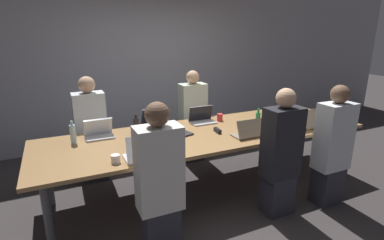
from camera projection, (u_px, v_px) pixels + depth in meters
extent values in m
plane|color=#383333|center=(207.00, 187.00, 3.97)|extent=(24.00, 24.00, 0.00)
cube|color=#9999A3|center=(153.00, 64.00, 5.45)|extent=(12.00, 0.06, 2.80)
cube|color=#9E7547|center=(207.00, 133.00, 3.75)|extent=(4.09, 1.22, 0.04)
cylinder|color=#4C4C51|center=(48.00, 216.00, 2.73)|extent=(0.08, 0.08, 0.74)
cylinder|color=#4C4C51|center=(338.00, 150.00, 4.24)|extent=(0.08, 0.08, 0.74)
cylinder|color=#4C4C51|center=(48.00, 176.00, 3.48)|extent=(0.08, 0.08, 0.74)
cylinder|color=#4C4C51|center=(294.00, 132.00, 4.99)|extent=(0.08, 0.08, 0.74)
cube|color=silver|center=(142.00, 157.00, 2.98)|extent=(0.35, 0.25, 0.02)
cube|color=silver|center=(145.00, 148.00, 2.84)|extent=(0.36, 0.05, 0.26)
cube|color=black|center=(145.00, 148.00, 2.85)|extent=(0.35, 0.05, 0.25)
cube|color=#2D2D38|center=(161.00, 229.00, 2.78)|extent=(0.32, 0.24, 0.45)
cube|color=silver|center=(159.00, 169.00, 2.61)|extent=(0.40, 0.24, 0.78)
sphere|color=brown|center=(157.00, 114.00, 2.46)|extent=(0.21, 0.21, 0.21)
cylinder|color=white|center=(115.00, 159.00, 2.86)|extent=(0.09, 0.09, 0.08)
cylinder|color=black|center=(162.00, 143.00, 3.15)|extent=(0.06, 0.06, 0.17)
cylinder|color=black|center=(162.00, 134.00, 3.12)|extent=(0.03, 0.03, 0.04)
cube|color=#B7B7BC|center=(203.00, 123.00, 4.09)|extent=(0.34, 0.21, 0.02)
cube|color=#B7B7BC|center=(200.00, 113.00, 4.13)|extent=(0.35, 0.06, 0.21)
cube|color=black|center=(201.00, 113.00, 4.12)|extent=(0.34, 0.05, 0.20)
cube|color=#2D2D38|center=(193.00, 146.00, 4.78)|extent=(0.32, 0.24, 0.45)
cube|color=beige|center=(193.00, 109.00, 4.60)|extent=(0.40, 0.24, 0.78)
sphere|color=tan|center=(193.00, 77.00, 4.46)|extent=(0.20, 0.20, 0.20)
cylinder|color=red|center=(220.00, 117.00, 4.19)|extent=(0.08, 0.08, 0.10)
cube|color=gray|center=(247.00, 135.00, 3.60)|extent=(0.36, 0.21, 0.02)
cube|color=gray|center=(251.00, 128.00, 3.50)|extent=(0.36, 0.08, 0.20)
cube|color=black|center=(251.00, 128.00, 3.51)|extent=(0.36, 0.08, 0.20)
cube|color=#2D2D38|center=(277.00, 194.00, 3.38)|extent=(0.32, 0.24, 0.45)
cube|color=#232328|center=(282.00, 143.00, 3.20)|extent=(0.40, 0.24, 0.78)
sphere|color=tan|center=(286.00, 98.00, 3.06)|extent=(0.21, 0.21, 0.21)
cylinder|color=green|center=(258.00, 121.00, 3.80)|extent=(0.06, 0.06, 0.23)
cylinder|color=green|center=(258.00, 111.00, 3.76)|extent=(0.03, 0.03, 0.05)
cube|color=gray|center=(155.00, 128.00, 3.86)|extent=(0.30, 0.25, 0.02)
cube|color=gray|center=(153.00, 117.00, 3.90)|extent=(0.31, 0.11, 0.24)
cube|color=#0F1933|center=(153.00, 117.00, 3.89)|extent=(0.30, 0.11, 0.24)
cylinder|color=black|center=(136.00, 127.00, 3.60)|extent=(0.07, 0.07, 0.21)
cylinder|color=black|center=(136.00, 116.00, 3.56)|extent=(0.03, 0.03, 0.05)
cube|color=gray|center=(300.00, 127.00, 3.91)|extent=(0.34, 0.24, 0.02)
cube|color=gray|center=(308.00, 119.00, 3.78)|extent=(0.35, 0.04, 0.24)
cube|color=black|center=(307.00, 119.00, 3.79)|extent=(0.34, 0.04, 0.24)
cube|color=#2D2D38|center=(327.00, 185.00, 3.58)|extent=(0.32, 0.24, 0.45)
cube|color=silver|center=(334.00, 136.00, 3.40)|extent=(0.40, 0.24, 0.78)
sphere|color=brown|center=(340.00, 94.00, 3.26)|extent=(0.20, 0.20, 0.20)
cube|color=#B7B7BC|center=(100.00, 137.00, 3.53)|extent=(0.32, 0.21, 0.02)
cube|color=#B7B7BC|center=(98.00, 126.00, 3.56)|extent=(0.33, 0.09, 0.20)
cube|color=silver|center=(98.00, 127.00, 3.55)|extent=(0.32, 0.09, 0.20)
cube|color=#2D2D38|center=(95.00, 164.00, 4.13)|extent=(0.32, 0.24, 0.45)
cube|color=silver|center=(90.00, 122.00, 3.95)|extent=(0.40, 0.24, 0.78)
sphere|color=tan|center=(87.00, 85.00, 3.81)|extent=(0.21, 0.21, 0.21)
cylinder|color=#ADD1E0|center=(73.00, 135.00, 3.32)|extent=(0.06, 0.06, 0.22)
cylinder|color=#ADD1E0|center=(72.00, 123.00, 3.28)|extent=(0.03, 0.03, 0.05)
cube|color=black|center=(217.00, 130.00, 3.72)|extent=(0.06, 0.15, 0.05)
cube|color=#232328|center=(183.00, 134.00, 3.62)|extent=(0.25, 0.21, 0.02)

